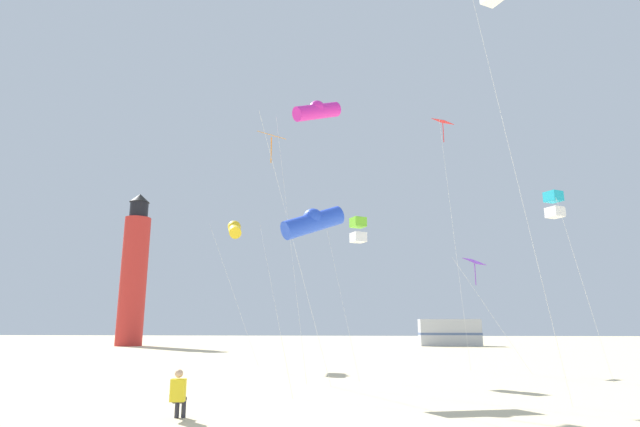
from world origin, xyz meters
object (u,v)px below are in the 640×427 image
(kite_diamond_violet, at_px, (475,265))
(rv_van_silver, at_px, (449,333))
(kite_tube_magenta, at_px, (317,111))
(lighthouse_distant, at_px, (134,273))
(kite_diamond_orange, at_px, (273,144))
(kite_box_cyan, at_px, (554,205))
(kite_tube_gold, at_px, (234,229))
(kite_tube_blue, at_px, (313,222))
(kite_diamond_scarlet, at_px, (444,133))
(kite_flyer_standing, at_px, (179,393))
(kite_box_lime, at_px, (358,230))

(kite_diamond_violet, bearing_deg, rv_van_silver, 83.16)
(kite_tube_magenta, height_order, lighthouse_distant, lighthouse_distant)
(kite_diamond_violet, relative_size, kite_diamond_orange, 0.56)
(kite_box_cyan, height_order, kite_tube_gold, kite_tube_gold)
(kite_tube_magenta, xyz_separation_m, lighthouse_distant, (-22.96, 31.68, -4.21))
(kite_tube_blue, relative_size, lighthouse_distant, 0.40)
(kite_box_cyan, height_order, kite_diamond_scarlet, kite_diamond_scarlet)
(kite_tube_gold, bearing_deg, kite_tube_blue, -62.24)
(kite_diamond_scarlet, distance_m, kite_tube_blue, 11.97)
(kite_tube_magenta, relative_size, kite_tube_blue, 1.92)
(kite_tube_blue, relative_size, rv_van_silver, 1.03)
(kite_flyer_standing, height_order, kite_diamond_scarlet, kite_diamond_scarlet)
(kite_flyer_standing, bearing_deg, rv_van_silver, -113.43)
(kite_diamond_orange, relative_size, rv_van_silver, 1.55)
(kite_diamond_violet, height_order, rv_van_silver, kite_diamond_violet)
(kite_box_lime, distance_m, rv_van_silver, 35.33)
(kite_diamond_violet, relative_size, rv_van_silver, 0.86)
(kite_tube_magenta, xyz_separation_m, kite_box_cyan, (10.36, -0.00, -4.75))
(kite_tube_magenta, distance_m, kite_diamond_orange, 4.14)
(kite_diamond_violet, distance_m, kite_tube_blue, 11.02)
(kite_flyer_standing, xyz_separation_m, kite_box_lime, (4.34, 10.32, 5.83))
(kite_diamond_violet, relative_size, kite_box_lime, 0.79)
(kite_tube_magenta, xyz_separation_m, kite_diamond_violet, (7.76, 4.16, -6.87))
(kite_flyer_standing, xyz_separation_m, kite_diamond_violet, (10.26, 13.74, 4.57))
(kite_box_cyan, xyz_separation_m, kite_tube_gold, (-15.94, 7.15, 0.53))
(kite_diamond_violet, bearing_deg, kite_diamond_scarlet, -175.17)
(kite_diamond_violet, distance_m, kite_tube_gold, 13.92)
(kite_flyer_standing, xyz_separation_m, kite_box_cyan, (12.86, 9.58, 6.69))
(kite_tube_gold, bearing_deg, kite_diamond_scarlet, -14.26)
(kite_diamond_orange, relative_size, kite_tube_blue, 1.51)
(kite_tube_gold, relative_size, kite_diamond_orange, 0.85)
(kite_diamond_orange, bearing_deg, lighthouse_distant, 121.84)
(kite_tube_blue, bearing_deg, kite_diamond_orange, 149.74)
(kite_box_cyan, distance_m, kite_diamond_orange, 12.42)
(kite_diamond_scarlet, bearing_deg, kite_box_cyan, -46.82)
(kite_tube_magenta, distance_m, kite_box_lime, 5.94)
(kite_diamond_orange, bearing_deg, kite_diamond_violet, 36.68)
(kite_box_cyan, xyz_separation_m, kite_diamond_violet, (-2.59, 4.17, -2.12))
(kite_diamond_orange, height_order, kite_tube_blue, kite_diamond_orange)
(rv_van_silver, bearing_deg, kite_tube_blue, -107.28)
(kite_diamond_scarlet, height_order, rv_van_silver, kite_diamond_scarlet)
(kite_tube_magenta, distance_m, lighthouse_distant, 39.35)
(kite_tube_magenta, bearing_deg, kite_diamond_violet, 28.21)
(kite_diamond_scarlet, xyz_separation_m, rv_van_silver, (4.84, 30.32, -10.97))
(kite_flyer_standing, relative_size, kite_box_lime, 0.17)
(kite_diamond_scarlet, height_order, lighthouse_distant, lighthouse_distant)
(kite_box_lime, distance_m, lighthouse_distant, 39.67)
(kite_diamond_orange, distance_m, kite_tube_blue, 4.00)
(kite_diamond_violet, bearing_deg, kite_box_cyan, -58.11)
(kite_diamond_violet, bearing_deg, kite_flyer_standing, -126.75)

